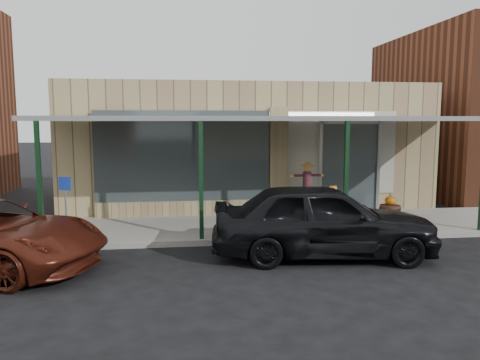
{
  "coord_description": "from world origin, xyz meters",
  "views": [
    {
      "loc": [
        -2.28,
        -8.96,
        2.99
      ],
      "look_at": [
        -0.8,
        2.6,
        1.52
      ],
      "focal_mm": 35.0,
      "sensor_mm": 36.0,
      "label": 1
    }
  ],
  "objects": [
    {
      "name": "ground",
      "position": [
        0.0,
        0.0,
        0.0
      ],
      "size": [
        120.0,
        120.0,
        0.0
      ],
      "primitive_type": "plane",
      "color": "black",
      "rests_on": "ground"
    },
    {
      "name": "sidewalk",
      "position": [
        0.0,
        3.6,
        0.07
      ],
      "size": [
        40.0,
        3.2,
        0.15
      ],
      "primitive_type": "cube",
      "color": "gray",
      "rests_on": "ground"
    },
    {
      "name": "storefront",
      "position": [
        -0.0,
        8.16,
        2.09
      ],
      "size": [
        12.0,
        6.25,
        4.2
      ],
      "color": "tan",
      "rests_on": "ground"
    },
    {
      "name": "awning",
      "position": [
        0.0,
        3.56,
        3.01
      ],
      "size": [
        12.0,
        3.0,
        3.04
      ],
      "color": "slate",
      "rests_on": "ground"
    },
    {
      "name": "block_buildings_near",
      "position": [
        2.01,
        9.2,
        3.77
      ],
      "size": [
        61.0,
        8.0,
        8.0
      ],
      "color": "brown",
      "rests_on": "ground"
    },
    {
      "name": "barrel_scarecrow",
      "position": [
        1.43,
        4.41,
        0.71
      ],
      "size": [
        1.0,
        0.79,
        1.67
      ],
      "rotation": [
        0.0,
        0.0,
        0.26
      ],
      "color": "#543221",
      "rests_on": "sidewalk"
    },
    {
      "name": "barrel_pumpkin",
      "position": [
        3.78,
        3.83,
        0.4
      ],
      "size": [
        0.72,
        0.72,
        0.7
      ],
      "rotation": [
        0.0,
        0.0,
        -0.25
      ],
      "color": "#543221",
      "rests_on": "sidewalk"
    },
    {
      "name": "handicap_sign",
      "position": [
        -5.0,
        2.4,
        1.14
      ],
      "size": [
        0.3,
        0.13,
        1.53
      ],
      "rotation": [
        0.0,
        0.0,
        -0.36
      ],
      "color": "gray",
      "rests_on": "sidewalk"
    },
    {
      "name": "parked_sedan",
      "position": [
        0.81,
        0.81,
        0.83
      ],
      "size": [
        5.04,
        2.46,
        1.66
      ],
      "rotation": [
        0.0,
        0.0,
        1.47
      ],
      "color": "black",
      "rests_on": "ground"
    }
  ]
}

